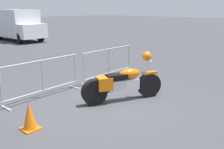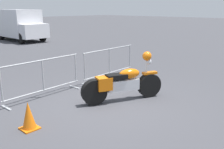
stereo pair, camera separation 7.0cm
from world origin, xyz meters
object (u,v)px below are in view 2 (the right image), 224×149
at_px(traffic_cone, 29,116).
at_px(delivery_van, 19,24).
at_px(crowd_barrier_far, 109,63).
at_px(crowd_barrier_near, 43,78).
at_px(motorcycle, 123,83).

bearing_deg(traffic_cone, delivery_van, 63.66).
bearing_deg(crowd_barrier_far, traffic_cone, -159.40).
bearing_deg(crowd_barrier_near, traffic_cone, -130.66).
xyz_separation_m(crowd_barrier_near, crowd_barrier_far, (2.64, 0.00, 0.00)).
bearing_deg(delivery_van, crowd_barrier_far, -13.53).
relative_size(motorcycle, delivery_van, 0.43).
relative_size(motorcycle, crowd_barrier_far, 0.88).
bearing_deg(traffic_cone, crowd_barrier_far, 20.60).
distance_m(motorcycle, traffic_cone, 2.60).
distance_m(crowd_barrier_far, traffic_cone, 4.17).
xyz_separation_m(delivery_van, traffic_cone, (-6.93, -13.99, -0.95)).
bearing_deg(delivery_van, crowd_barrier_near, -24.27).
bearing_deg(crowd_barrier_far, motorcycle, -126.61).
height_order(motorcycle, traffic_cone, motorcycle).
distance_m(motorcycle, delivery_van, 14.97).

